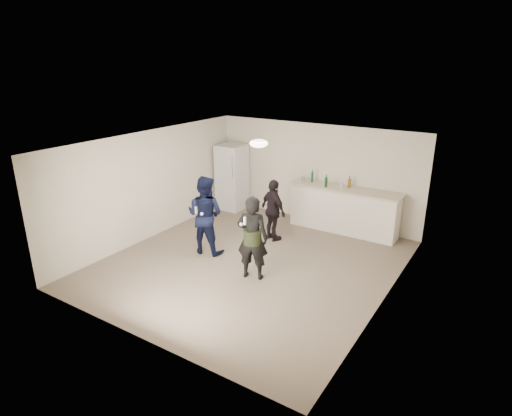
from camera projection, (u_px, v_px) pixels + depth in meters
The scene contains 21 objects.
floor at pixel (251, 263), 8.86m from camera, with size 6.00×6.00×0.00m, color #6B5B4C.
ceiling at pixel (250, 143), 8.03m from camera, with size 6.00×6.00×0.00m, color silver.
wall_back at pixel (315, 173), 10.83m from camera, with size 6.00×6.00×0.00m, color beige.
wall_front at pixel (135, 265), 6.06m from camera, with size 6.00×6.00×0.00m, color beige.
wall_left at pixel (151, 185), 9.84m from camera, with size 6.00×6.00×0.00m, color beige.
wall_right at pixel (390, 236), 7.06m from camera, with size 6.00×6.00×0.00m, color beige.
counter at pixel (344, 211), 10.33m from camera, with size 2.60×0.56×1.05m, color white.
counter_top at pixel (345, 189), 10.15m from camera, with size 2.68×0.64×0.04m, color #C2B096.
fridge at pixel (232, 177), 11.80m from camera, with size 0.70×0.70×1.80m, color silver.
fridge_handle at pixel (232, 167), 11.23m from camera, with size 0.02×0.02×0.60m, color silver.
ceiling_dome at pixel (259, 143), 8.28m from camera, with size 0.36×0.36×0.16m, color white.
shaker at pixel (303, 179), 10.59m from camera, with size 0.08×0.08×0.17m, color silver.
man at pixel (205, 215), 9.11m from camera, with size 0.83×0.65×1.71m, color #0E163C.
woman at pixel (252, 238), 8.03m from camera, with size 0.60×0.39×1.65m, color black.
camo_shorts at pixel (252, 237), 8.02m from camera, with size 0.34×0.34×0.28m, color #273518.
spectator at pixel (273, 210), 9.76m from camera, with size 0.85×0.35×1.44m, color black.
remote_man at pixel (196, 210), 8.82m from camera, with size 0.04×0.04×0.15m, color silver.
nunchuk_man at pixel (202, 214), 8.81m from camera, with size 0.07×0.07×0.07m, color white.
remote_woman at pixel (245, 221), 7.69m from camera, with size 0.04×0.04×0.15m, color white.
nunchuk_woman at pixel (241, 224), 7.80m from camera, with size 0.07×0.07×0.07m, color silver.
bottle_cluster at pixel (332, 182), 10.27m from camera, with size 1.02×0.31×0.25m.
Camera 1 is at (4.37, -6.67, 4.04)m, focal length 30.00 mm.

